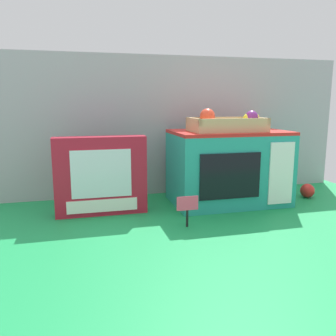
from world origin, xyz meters
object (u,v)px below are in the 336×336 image
loose_toy_apple (307,191)px  food_groups_crate (228,124)px  price_sign (187,207)px  toy_microwave (228,167)px  cookie_set_box (101,176)px

loose_toy_apple → food_groups_crate: bearing=-179.9°
food_groups_crate → price_sign: bearing=-136.8°
toy_microwave → loose_toy_apple: bearing=-3.3°
food_groups_crate → cookie_set_box: size_ratio=0.89×
food_groups_crate → loose_toy_apple: 0.46m
cookie_set_box → price_sign: size_ratio=3.17×
loose_toy_apple → price_sign: bearing=-160.3°
food_groups_crate → loose_toy_apple: (0.36, 0.00, -0.28)m
cookie_set_box → price_sign: 0.33m
price_sign → loose_toy_apple: size_ratio=1.72×
price_sign → loose_toy_apple: price_sign is taller
toy_microwave → food_groups_crate: bearing=-126.5°
toy_microwave → loose_toy_apple: toy_microwave is taller
price_sign → cookie_set_box: bearing=141.1°
toy_microwave → cookie_set_box: 0.49m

